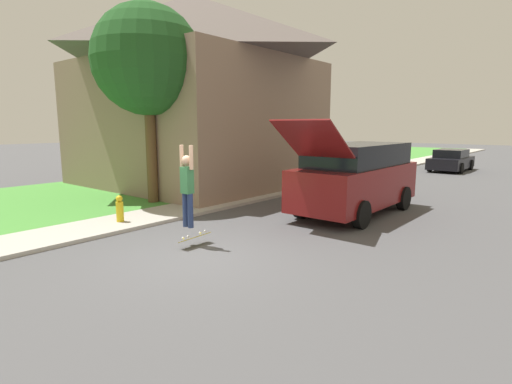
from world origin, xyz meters
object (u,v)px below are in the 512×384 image
(car_down_street, at_px, (451,160))
(fire_hydrant, at_px, (120,209))
(skateboard, at_px, (195,237))
(suv_parked, at_px, (356,177))
(skateboarder, at_px, (187,186))
(lawn_tree_near, at_px, (147,61))

(car_down_street, height_order, fire_hydrant, car_down_street)
(car_down_street, bearing_deg, fire_hydrant, -99.54)
(skateboard, bearing_deg, suv_parked, 76.96)
(fire_hydrant, bearing_deg, skateboarder, -1.27)
(lawn_tree_near, height_order, skateboarder, lawn_tree_near)
(car_down_street, bearing_deg, suv_parked, -86.46)
(lawn_tree_near, height_order, skateboard, lawn_tree_near)
(skateboard, height_order, fire_hydrant, fire_hydrant)
(suv_parked, height_order, skateboard, suv_parked)
(car_down_street, bearing_deg, lawn_tree_near, -106.25)
(fire_hydrant, bearing_deg, suv_parked, 51.79)
(skateboarder, height_order, fire_hydrant, skateboarder)
(lawn_tree_near, relative_size, car_down_street, 1.58)
(car_down_street, xyz_separation_m, fire_hydrant, (-3.43, -20.43, -0.18))
(suv_parked, bearing_deg, lawn_tree_near, -153.22)
(lawn_tree_near, relative_size, skateboard, 7.91)
(skateboard, relative_size, fire_hydrant, 1.14)
(suv_parked, relative_size, car_down_street, 1.40)
(lawn_tree_near, height_order, car_down_street, lawn_tree_near)
(skateboarder, height_order, skateboard, skateboarder)
(skateboarder, xyz_separation_m, skateboard, (0.14, 0.07, -1.18))
(suv_parked, height_order, skateboarder, suv_parked)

